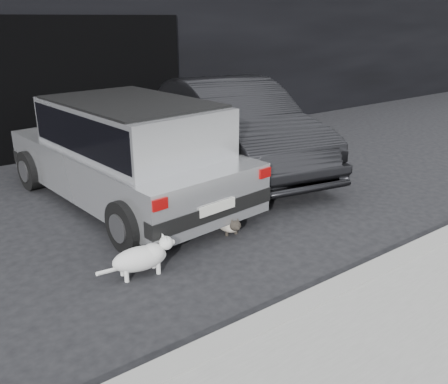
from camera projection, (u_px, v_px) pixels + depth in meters
ground at (143, 227)px, 6.16m from camera, size 80.00×80.00×0.00m
building_facade at (49, 20)px, 10.37m from camera, size 34.00×4.00×5.00m
garage_opening at (90, 85)px, 9.27m from camera, size 4.00×0.10×2.60m
curb at (353, 283)px, 4.74m from camera, size 18.00×0.25×0.12m
silver_hatchback at (128, 147)px, 6.75m from camera, size 2.32×4.22×1.50m
second_car at (233, 124)px, 8.41m from camera, size 2.54×4.89×1.54m
cat_siamese at (228, 223)px, 5.98m from camera, size 0.35×0.75×0.26m
cat_white at (143, 257)px, 4.97m from camera, size 0.87×0.38×0.41m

